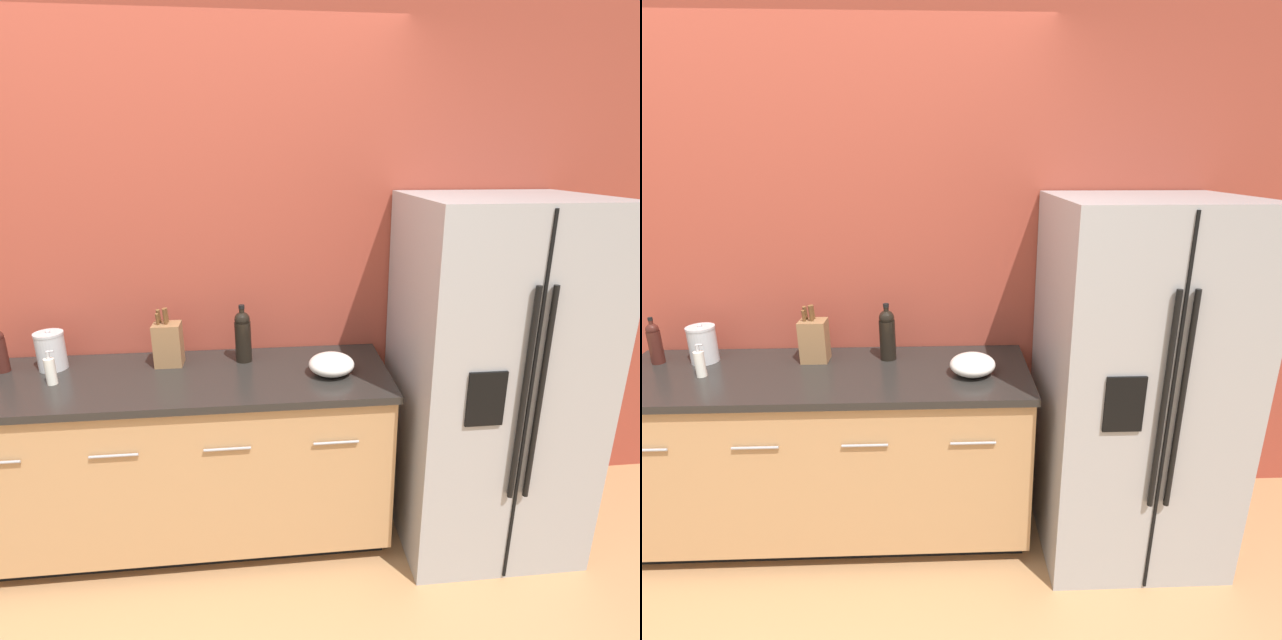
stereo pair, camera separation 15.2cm
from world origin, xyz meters
The scene contains 9 objects.
wall_back centered at (0.00, 1.21, 1.30)m, with size 10.00×0.05×2.60m.
counter_unit centered at (0.14, 0.86, 0.46)m, with size 1.98×0.64×0.91m.
refrigerator centered at (1.62, 0.79, 0.86)m, with size 0.84×0.80×1.72m.
knife_block centered at (0.08, 1.00, 1.02)m, with size 0.13×0.11×0.30m.
wine_bottle centered at (0.44, 1.01, 1.04)m, with size 0.08×0.08×0.29m.
soap_dispenser centered at (-0.41, 0.83, 0.97)m, with size 0.05×0.05×0.16m.
oil_bottle centered at (-0.70, 1.00, 1.02)m, with size 0.06×0.06×0.24m.
steel_canister centered at (-0.48, 1.01, 1.00)m, with size 0.13×0.13×0.20m.
mixing_bowl centered at (0.86, 0.80, 0.95)m, with size 0.22×0.22×0.10m.
Camera 1 is at (0.57, -1.34, 1.89)m, focal length 28.00 mm.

